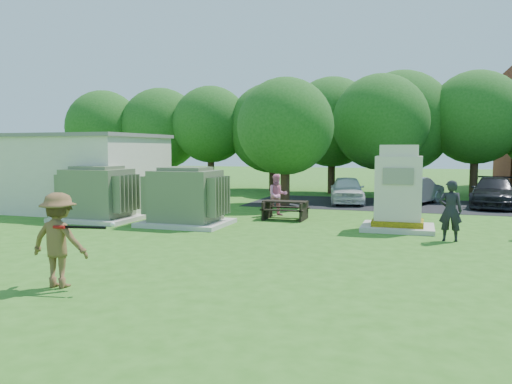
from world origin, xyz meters
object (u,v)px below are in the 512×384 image
(person_by_generator, at_px, (450,211))
(person_at_picnic, at_px, (277,195))
(transformer_right, at_px, (186,198))
(transformer_left, at_px, (98,195))
(batter, at_px, (59,240))
(car_silver_a, at_px, (414,190))
(car_dark, at_px, (494,192))
(generator_cabinet, at_px, (398,193))
(picnic_table, at_px, (285,208))
(car_white, at_px, (347,190))

(person_by_generator, relative_size, person_at_picnic, 1.07)
(transformer_right, bearing_deg, transformer_left, 180.00)
(batter, height_order, person_at_picnic, batter)
(car_silver_a, relative_size, car_dark, 0.87)
(generator_cabinet, distance_m, car_silver_a, 8.33)
(picnic_table, bearing_deg, generator_cabinet, -16.06)
(car_white, bearing_deg, transformer_left, -142.69)
(batter, bearing_deg, car_silver_a, -112.44)
(person_by_generator, height_order, person_at_picnic, person_by_generator)
(car_dark, bearing_deg, picnic_table, -130.69)
(picnic_table, bearing_deg, person_by_generator, -26.33)
(generator_cabinet, height_order, batter, generator_cabinet)
(transformer_left, bearing_deg, car_dark, 32.50)
(batter, bearing_deg, transformer_right, -83.68)
(transformer_right, xyz_separation_m, batter, (1.21, -8.05, -0.03))
(transformer_left, xyz_separation_m, car_white, (8.18, 8.94, -0.29))
(car_silver_a, bearing_deg, generator_cabinet, 110.77)
(person_by_generator, height_order, car_dark, person_by_generator)
(transformer_right, relative_size, batter, 1.60)
(batter, bearing_deg, person_at_picnic, -98.32)
(batter, height_order, car_silver_a, batter)
(batter, bearing_deg, person_by_generator, -137.05)
(car_dark, bearing_deg, batter, -111.19)
(picnic_table, distance_m, car_dark, 10.84)
(picnic_table, bearing_deg, person_at_picnic, 121.64)
(car_white, height_order, car_silver_a, same)
(batter, xyz_separation_m, car_dark, (10.02, 17.56, -0.25))
(transformer_left, xyz_separation_m, car_silver_a, (11.39, 9.52, -0.29))
(transformer_left, height_order, person_at_picnic, transformer_left)
(generator_cabinet, relative_size, car_dark, 0.60)
(batter, distance_m, car_white, 17.31)
(person_at_picnic, bearing_deg, person_by_generator, -58.47)
(transformer_left, distance_m, car_dark, 17.71)
(car_silver_a, bearing_deg, batter, 93.54)
(transformer_right, distance_m, car_silver_a, 12.24)
(car_silver_a, bearing_deg, car_dark, -156.35)
(transformer_right, height_order, person_at_picnic, transformer_right)
(picnic_table, relative_size, batter, 0.90)
(person_by_generator, distance_m, car_white, 10.31)
(car_silver_a, bearing_deg, transformer_right, 74.87)
(picnic_table, xyz_separation_m, car_silver_a, (4.66, 7.09, 0.23))
(batter, relative_size, person_by_generator, 1.04)
(transformer_left, relative_size, car_white, 0.76)
(transformer_left, bearing_deg, person_by_generator, -1.93)
(person_by_generator, height_order, car_silver_a, person_by_generator)
(batter, bearing_deg, transformer_left, -60.84)
(picnic_table, height_order, person_by_generator, person_by_generator)
(person_at_picnic, bearing_deg, generator_cabinet, -51.84)
(transformer_left, relative_size, car_silver_a, 0.73)
(car_white, bearing_deg, generator_cabinet, -80.51)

